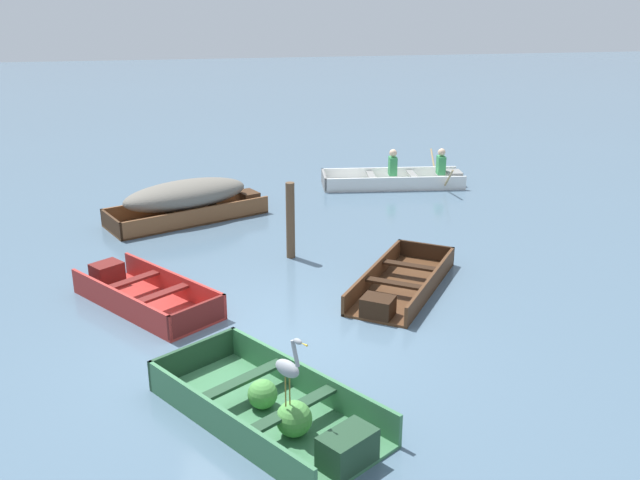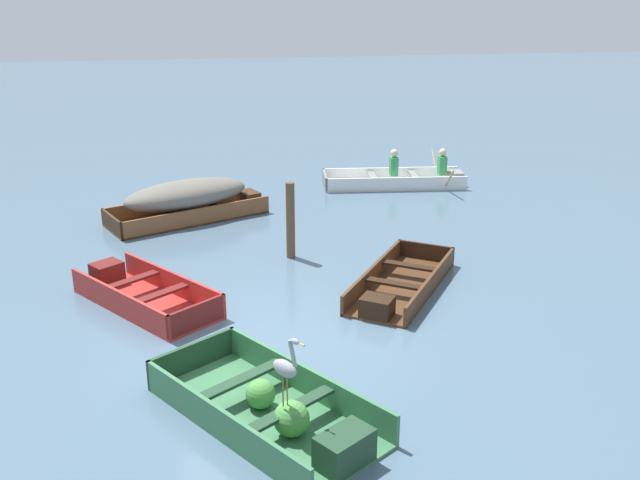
% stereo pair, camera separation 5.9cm
% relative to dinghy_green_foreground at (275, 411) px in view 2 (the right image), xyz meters
% --- Properties ---
extents(ground_plane, '(80.00, 80.00, 0.00)m').
position_rel_dinghy_green_foreground_xyz_m(ground_plane, '(0.06, 1.89, -0.16)').
color(ground_plane, slate).
extents(dinghy_green_foreground, '(2.66, 3.07, 0.43)m').
position_rel_dinghy_green_foreground_xyz_m(dinghy_green_foreground, '(0.00, 0.00, 0.00)').
color(dinghy_green_foreground, '#387047').
rests_on(dinghy_green_foreground, ground).
extents(skiff_wooden_brown_near_moored, '(3.41, 2.35, 0.82)m').
position_rel_dinghy_green_foreground_xyz_m(skiff_wooden_brown_near_moored, '(-0.92, 7.62, 0.31)').
color(skiff_wooden_brown_near_moored, brown).
rests_on(skiff_wooden_brown_near_moored, ground).
extents(skiff_dark_varnish_mid_moored, '(2.36, 2.80, 0.33)m').
position_rel_dinghy_green_foreground_xyz_m(skiff_dark_varnish_mid_moored, '(2.36, 3.25, -0.04)').
color(skiff_dark_varnish_mid_moored, '#4C2D19').
rests_on(skiff_dark_varnish_mid_moored, ground).
extents(skiff_red_far_moored, '(2.34, 2.63, 0.40)m').
position_rel_dinghy_green_foreground_xyz_m(skiff_red_far_moored, '(-1.64, 3.54, -0.01)').
color(skiff_red_far_moored, '#AD2D28').
rests_on(skiff_red_far_moored, ground).
extents(rowboat_white_with_crew, '(3.45, 2.26, 0.90)m').
position_rel_dinghy_green_foreground_xyz_m(rowboat_white_with_crew, '(4.17, 9.36, 0.02)').
color(rowboat_white_with_crew, white).
rests_on(rowboat_white_with_crew, ground).
extents(heron_on_dinghy, '(0.33, 0.41, 0.84)m').
position_rel_dinghy_green_foreground_xyz_m(heron_on_dinghy, '(0.09, -0.34, 0.74)').
color(heron_on_dinghy, olive).
rests_on(heron_on_dinghy, dinghy_green_foreground).
extents(mooring_post, '(0.16, 0.16, 1.38)m').
position_rel_dinghy_green_foreground_xyz_m(mooring_post, '(0.87, 5.06, 0.53)').
color(mooring_post, brown).
rests_on(mooring_post, ground).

